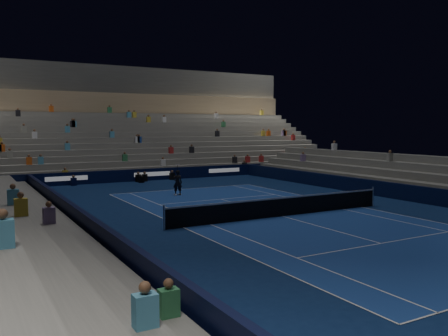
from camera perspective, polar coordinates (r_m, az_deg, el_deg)
The scene contains 10 objects.
ground at distance 23.98m, azimuth 7.10°, elevation -5.86°, with size 90.00×90.00×0.00m, color #0C204C.
court_surface at distance 23.98m, azimuth 7.10°, elevation -5.85°, with size 10.97×23.77×0.01m, color navy.
sponsor_barrier_far at distance 40.15m, azimuth -8.80°, elevation -0.78°, with size 44.00×0.25×1.00m, color black.
sponsor_barrier_east at distance 30.61m, azimuth 21.88°, elevation -2.87°, with size 0.25×37.00×1.00m, color black.
sponsor_barrier_west at distance 19.81m, azimuth -16.25°, elevation -6.86°, with size 0.25×37.00×1.00m, color black.
grandstand_main at distance 48.88m, azimuth -12.74°, elevation 3.56°, with size 44.00×15.20×11.20m.
grandstand_east at distance 33.33m, azimuth 25.64°, elevation -1.67°, with size 5.00×37.00×2.50m.
tennis_net at distance 23.89m, azimuth 7.11°, elevation -4.67°, with size 12.90×0.10×1.10m.
tennis_player at distance 31.10m, azimuth -5.67°, elevation -1.79°, with size 0.61×0.40×1.68m, color black.
broadcast_camera at distance 38.69m, azimuth -10.07°, elevation -1.33°, with size 0.42×0.85×0.55m.
Camera 1 is at (-14.04, -18.91, 4.50)m, focal length 37.54 mm.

